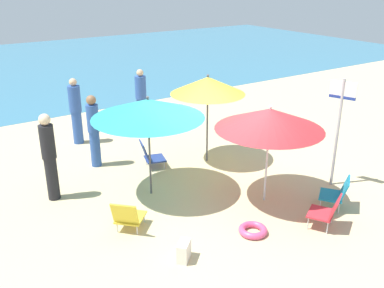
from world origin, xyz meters
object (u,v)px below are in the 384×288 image
(person_c, at_px, (94,130))
(person_d, at_px, (49,156))
(beach_chair_c, at_px, (337,192))
(umbrella_teal, at_px, (148,109))
(umbrella_red, at_px, (270,119))
(beach_chair_a, at_px, (128,216))
(beach_chair_d, at_px, (150,155))
(person_b, at_px, (76,111))
(beach_bag, at_px, (184,251))
(umbrella_yellow, at_px, (208,85))
(swim_ring, at_px, (253,230))
(beach_chair_b, at_px, (327,211))
(warning_sign, at_px, (339,118))
(person_a, at_px, (141,98))

(person_c, bearing_deg, person_d, 51.24)
(beach_chair_c, bearing_deg, umbrella_teal, 11.00)
(umbrella_red, height_order, beach_chair_a, umbrella_red)
(beach_chair_a, relative_size, person_c, 0.44)
(beach_chair_d, height_order, person_b, person_b)
(beach_chair_a, bearing_deg, person_b, 35.89)
(umbrella_teal, xyz_separation_m, beach_bag, (-0.62, -2.19, -1.62))
(umbrella_yellow, bearing_deg, person_d, 177.31)
(beach_chair_c, xyz_separation_m, person_d, (-4.30, 3.31, 0.57))
(person_d, height_order, beach_bag, person_d)
(swim_ring, relative_size, beach_bag, 1.57)
(beach_chair_c, distance_m, person_c, 5.30)
(person_c, bearing_deg, umbrella_yellow, 165.62)
(umbrella_red, height_order, beach_bag, umbrella_red)
(umbrella_red, bearing_deg, swim_ring, -141.38)
(beach_chair_d, distance_m, person_c, 1.37)
(beach_chair_d, xyz_separation_m, person_b, (-0.81, 2.39, 0.55))
(person_b, bearing_deg, umbrella_teal, 130.79)
(beach_bag, bearing_deg, person_c, 86.84)
(person_b, bearing_deg, swim_ring, 136.75)
(beach_chair_d, bearing_deg, umbrella_yellow, -1.16)
(beach_chair_b, height_order, person_b, person_b)
(beach_chair_c, distance_m, person_d, 5.46)
(beach_chair_d, height_order, person_c, person_c)
(person_c, relative_size, person_d, 0.96)
(beach_chair_d, distance_m, beach_bag, 3.50)
(beach_chair_d, height_order, warning_sign, warning_sign)
(umbrella_yellow, bearing_deg, person_a, 91.44)
(beach_chair_c, xyz_separation_m, warning_sign, (0.72, 0.70, 1.14))
(person_d, distance_m, beach_bag, 3.33)
(umbrella_teal, bearing_deg, beach_chair_c, -42.97)
(person_c, bearing_deg, person_b, -82.62)
(beach_chair_a, relative_size, beach_bag, 2.33)
(umbrella_teal, xyz_separation_m, person_a, (1.80, 3.84, -0.96))
(umbrella_yellow, relative_size, person_a, 1.26)
(beach_chair_c, relative_size, warning_sign, 0.31)
(beach_chair_d, relative_size, person_d, 0.37)
(umbrella_red, relative_size, beach_chair_c, 2.88)
(umbrella_teal, height_order, beach_chair_c, umbrella_teal)
(person_a, bearing_deg, beach_chair_a, -103.88)
(umbrella_yellow, bearing_deg, beach_bag, -130.78)
(beach_chair_c, xyz_separation_m, person_b, (-2.85, 5.93, 0.53))
(umbrella_yellow, bearing_deg, beach_chair_a, -149.29)
(beach_chair_d, bearing_deg, umbrella_teal, -102.03)
(umbrella_yellow, relative_size, umbrella_teal, 0.96)
(person_d, xyz_separation_m, beach_bag, (1.06, -3.06, -0.75))
(beach_chair_c, relative_size, person_b, 0.41)
(beach_chair_b, relative_size, beach_chair_c, 0.95)
(umbrella_yellow, bearing_deg, warning_sign, -59.13)
(beach_chair_a, height_order, beach_chair_c, beach_chair_a)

